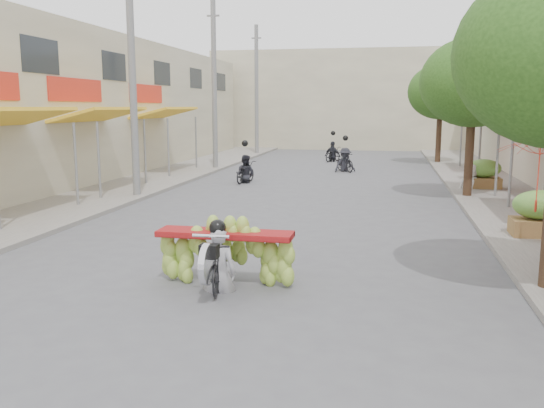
{
  "coord_description": "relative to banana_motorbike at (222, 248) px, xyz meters",
  "views": [
    {
      "loc": [
        2.77,
        -5.74,
        3.02
      ],
      "look_at": [
        0.54,
        5.36,
        1.1
      ],
      "focal_mm": 38.0,
      "sensor_mm": 36.0,
      "label": 1
    }
  ],
  "objects": [
    {
      "name": "bg_motorbike_a",
      "position": [
        -2.92,
        13.29,
        0.07
      ],
      "size": [
        0.86,
        1.58,
        1.95
      ],
      "color": "black",
      "rests_on": "ground"
    },
    {
      "name": "bg_motorbike_c",
      "position": [
        -0.32,
        23.03,
        0.15
      ],
      "size": [
        1.11,
        1.53,
        1.95
      ],
      "color": "black",
      "rests_on": "ground"
    },
    {
      "name": "utility_pole_far",
      "position": [
        -5.5,
        17.72,
        3.34
      ],
      "size": [
        0.6,
        0.24,
        8.0
      ],
      "color": "slate",
      "rests_on": "ground"
    },
    {
      "name": "utility_pole_mid",
      "position": [
        -5.5,
        8.72,
        3.34
      ],
      "size": [
        0.6,
        0.24,
        8.0
      ],
      "color": "slate",
      "rests_on": "ground"
    },
    {
      "name": "pedestrian",
      "position": [
        5.62,
        12.48,
        0.32
      ],
      "size": [
        0.97,
        0.69,
        1.78
      ],
      "rotation": [
        0.0,
        0.0,
        3.35
      ],
      "color": "silver",
      "rests_on": "ground"
    },
    {
      "name": "bg_motorbike_b",
      "position": [
        0.72,
        18.03,
        0.18
      ],
      "size": [
        1.22,
        1.53,
        1.95
      ],
      "color": "black",
      "rests_on": "ground"
    },
    {
      "name": "street_tree_far",
      "position": [
        5.3,
        22.72,
        3.1
      ],
      "size": [
        3.4,
        3.4,
        5.25
      ],
      "color": "#3A2719",
      "rests_on": "ground"
    },
    {
      "name": "street_tree_mid",
      "position": [
        5.3,
        10.72,
        3.1
      ],
      "size": [
        3.4,
        3.4,
        5.25
      ],
      "color": "#3A2719",
      "rests_on": "ground"
    },
    {
      "name": "banana_motorbike",
      "position": [
        0.0,
        0.0,
        0.0
      ],
      "size": [
        2.33,
        1.75,
        2.02
      ],
      "color": "black",
      "rests_on": "ground"
    },
    {
      "name": "market_umbrella",
      "position": [
        5.8,
        3.83,
        1.7
      ],
      "size": [
        1.78,
        1.78,
        1.58
      ],
      "rotation": [
        0.0,
        0.0,
        -0.02
      ],
      "color": "red",
      "rests_on": "ground"
    },
    {
      "name": "produce_crate_far",
      "position": [
        6.1,
        12.72,
        0.03
      ],
      "size": [
        1.2,
        0.88,
        1.16
      ],
      "color": "brown",
      "rests_on": "ground"
    },
    {
      "name": "far_building",
      "position": [
        -0.1,
        34.72,
        2.81
      ],
      "size": [
        20.0,
        6.0,
        7.0
      ],
      "primitive_type": "cube",
      "color": "#BBB293",
      "rests_on": "ground"
    },
    {
      "name": "sidewalk_left",
      "position": [
        -7.1,
        11.72,
        -0.63
      ],
      "size": [
        4.0,
        60.0,
        0.12
      ],
      "primitive_type": "cube",
      "color": "gray",
      "rests_on": "ground"
    },
    {
      "name": "sidewalk_right",
      "position": [
        6.9,
        11.72,
        -0.63
      ],
      "size": [
        4.0,
        60.0,
        0.12
      ],
      "primitive_type": "cube",
      "color": "gray",
      "rests_on": "ground"
    },
    {
      "name": "ground",
      "position": [
        -0.1,
        -3.28,
        -0.69
      ],
      "size": [
        120.0,
        120.0,
        0.0
      ],
      "primitive_type": "plane",
      "color": "#55555A",
      "rests_on": "ground"
    },
    {
      "name": "produce_crate_mid",
      "position": [
        6.1,
        4.72,
        0.03
      ],
      "size": [
        1.2,
        0.88,
        1.16
      ],
      "color": "brown",
      "rests_on": "ground"
    },
    {
      "name": "utility_pole_back",
      "position": [
        -5.5,
        26.72,
        3.34
      ],
      "size": [
        0.6,
        0.24,
        8.0
      ],
      "color": "slate",
      "rests_on": "ground"
    }
  ]
}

